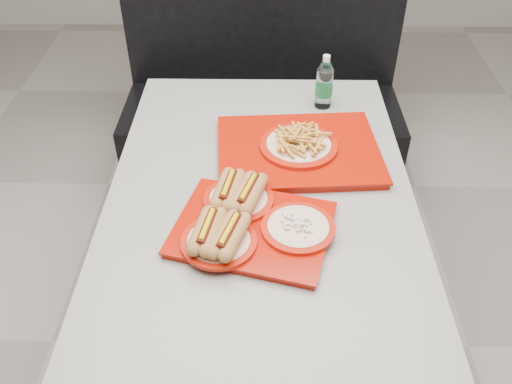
{
  "coord_description": "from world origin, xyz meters",
  "views": [
    {
      "loc": [
        0.0,
        -1.21,
        1.78
      ],
      "look_at": [
        -0.01,
        -0.08,
        0.83
      ],
      "focal_mm": 38.0,
      "sensor_mm": 36.0,
      "label": 1
    }
  ],
  "objects_px": {
    "tray_near": "(247,222)",
    "water_bottle": "(324,85)",
    "booth_bench": "(262,105)",
    "diner_table": "(260,235)",
    "tray_far": "(298,147)"
  },
  "relations": [
    {
      "from": "booth_bench",
      "to": "diner_table",
      "type": "bearing_deg",
      "value": -90.0
    },
    {
      "from": "diner_table",
      "to": "booth_bench",
      "type": "bearing_deg",
      "value": 90.0
    },
    {
      "from": "diner_table",
      "to": "water_bottle",
      "type": "relative_size",
      "value": 7.21
    },
    {
      "from": "tray_near",
      "to": "tray_far",
      "type": "distance_m",
      "value": 0.38
    },
    {
      "from": "diner_table",
      "to": "tray_near",
      "type": "xyz_separation_m",
      "value": [
        -0.04,
        -0.15,
        0.2
      ]
    },
    {
      "from": "tray_near",
      "to": "water_bottle",
      "type": "relative_size",
      "value": 2.42
    },
    {
      "from": "booth_bench",
      "to": "water_bottle",
      "type": "relative_size",
      "value": 6.85
    },
    {
      "from": "diner_table",
      "to": "water_bottle",
      "type": "xyz_separation_m",
      "value": [
        0.22,
        0.51,
        0.25
      ]
    },
    {
      "from": "booth_bench",
      "to": "tray_near",
      "type": "xyz_separation_m",
      "value": [
        -0.04,
        -1.25,
        0.38
      ]
    },
    {
      "from": "tray_far",
      "to": "water_bottle",
      "type": "distance_m",
      "value": 0.33
    },
    {
      "from": "diner_table",
      "to": "tray_near",
      "type": "relative_size",
      "value": 2.98
    },
    {
      "from": "tray_far",
      "to": "diner_table",
      "type": "bearing_deg",
      "value": -120.65
    },
    {
      "from": "diner_table",
      "to": "tray_far",
      "type": "xyz_separation_m",
      "value": [
        0.12,
        0.2,
        0.19
      ]
    },
    {
      "from": "tray_near",
      "to": "tray_far",
      "type": "relative_size",
      "value": 0.88
    },
    {
      "from": "diner_table",
      "to": "tray_far",
      "type": "relative_size",
      "value": 2.63
    }
  ]
}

